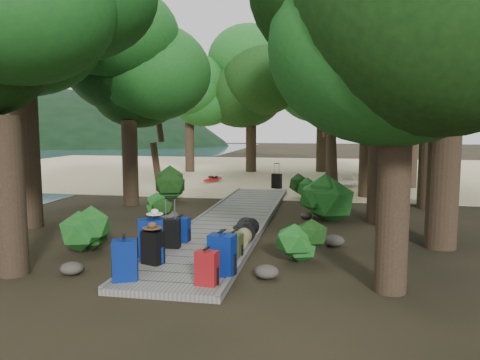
% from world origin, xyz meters
% --- Properties ---
extents(ground, '(120.00, 120.00, 0.00)m').
position_xyz_m(ground, '(0.00, 0.00, 0.00)').
color(ground, '#2E2617').
rests_on(ground, ground).
extents(sand_beach, '(40.00, 22.00, 0.02)m').
position_xyz_m(sand_beach, '(0.00, 16.00, 0.01)').
color(sand_beach, '#D2B88E').
rests_on(sand_beach, ground).
extents(distant_hill, '(32.00, 16.00, 12.00)m').
position_xyz_m(distant_hill, '(-40.00, 48.00, 0.00)').
color(distant_hill, black).
rests_on(distant_hill, ground).
extents(boardwalk, '(2.00, 12.00, 0.12)m').
position_xyz_m(boardwalk, '(0.00, 1.00, 0.06)').
color(boardwalk, slate).
rests_on(boardwalk, ground).
extents(backpack_left_a, '(0.49, 0.43, 0.77)m').
position_xyz_m(backpack_left_a, '(-0.75, -4.54, 0.50)').
color(backpack_left_a, navy).
rests_on(backpack_left_a, boardwalk).
extents(backpack_left_b, '(0.44, 0.38, 0.69)m').
position_xyz_m(backpack_left_b, '(-0.63, -3.56, 0.46)').
color(backpack_left_b, black).
rests_on(backpack_left_b, boardwalk).
extents(backpack_left_c, '(0.57, 0.49, 0.88)m').
position_xyz_m(backpack_left_c, '(-0.78, -3.29, 0.56)').
color(backpack_left_c, navy).
rests_on(backpack_left_c, boardwalk).
extents(backpack_left_d, '(0.40, 0.29, 0.60)m').
position_xyz_m(backpack_left_d, '(-0.64, -1.82, 0.42)').
color(backpack_left_d, navy).
rests_on(backpack_left_d, boardwalk).
extents(backpack_right_a, '(0.37, 0.29, 0.62)m').
position_xyz_m(backpack_right_a, '(0.66, -4.51, 0.43)').
color(backpack_right_a, maroon).
rests_on(backpack_right_a, boardwalk).
extents(backpack_right_b, '(0.49, 0.38, 0.79)m').
position_xyz_m(backpack_right_b, '(0.80, -3.97, 0.52)').
color(backpack_right_b, navy).
rests_on(backpack_right_b, boardwalk).
extents(backpack_right_c, '(0.43, 0.33, 0.67)m').
position_xyz_m(backpack_right_c, '(0.66, -3.47, 0.46)').
color(backpack_right_c, navy).
rests_on(backpack_right_c, boardwalk).
extents(backpack_right_d, '(0.38, 0.31, 0.51)m').
position_xyz_m(backpack_right_d, '(0.77, -2.80, 0.38)').
color(backpack_right_d, '#323C17').
rests_on(backpack_right_d, boardwalk).
extents(duffel_right_khaki, '(0.60, 0.69, 0.39)m').
position_xyz_m(duffel_right_khaki, '(0.67, -2.12, 0.31)').
color(duffel_right_khaki, olive).
rests_on(duffel_right_khaki, boardwalk).
extents(duffel_right_black, '(0.55, 0.77, 0.44)m').
position_xyz_m(duffel_right_black, '(0.77, -1.39, 0.34)').
color(duffel_right_black, black).
rests_on(duffel_right_black, boardwalk).
extents(suitcase_on_boardwalk, '(0.41, 0.25, 0.62)m').
position_xyz_m(suitcase_on_boardwalk, '(-0.68, -2.39, 0.43)').
color(suitcase_on_boardwalk, black).
rests_on(suitcase_on_boardwalk, boardwalk).
extents(lone_suitcase_on_sand, '(0.46, 0.35, 0.63)m').
position_xyz_m(lone_suitcase_on_sand, '(0.47, 8.16, 0.34)').
color(lone_suitcase_on_sand, black).
rests_on(lone_suitcase_on_sand, sand_beach).
extents(hat_brown, '(0.37, 0.37, 0.11)m').
position_xyz_m(hat_brown, '(-0.62, -3.59, 0.87)').
color(hat_brown, '#51351E').
rests_on(hat_brown, backpack_left_b).
extents(hat_white, '(0.33, 0.33, 0.11)m').
position_xyz_m(hat_white, '(-0.70, -3.22, 1.05)').
color(hat_white, silver).
rests_on(hat_white, backpack_left_c).
extents(kayak, '(1.75, 3.58, 0.35)m').
position_xyz_m(kayak, '(-2.77, 9.92, 0.20)').
color(kayak, '#BA0F11').
rests_on(kayak, sand_beach).
extents(sun_lounger, '(1.09, 1.78, 0.55)m').
position_xyz_m(sun_lounger, '(3.48, 9.31, 0.29)').
color(sun_lounger, silver).
rests_on(sun_lounger, sand_beach).
extents(tree_right_a, '(4.46, 4.46, 7.43)m').
position_xyz_m(tree_right_a, '(3.61, -3.94, 3.72)').
color(tree_right_a, black).
rests_on(tree_right_a, ground).
extents(tree_right_b, '(5.42, 5.42, 9.68)m').
position_xyz_m(tree_right_b, '(5.07, -0.86, 4.84)').
color(tree_right_b, black).
rests_on(tree_right_b, ground).
extents(tree_right_c, '(4.91, 4.91, 8.50)m').
position_xyz_m(tree_right_c, '(3.98, 1.71, 4.25)').
color(tree_right_c, black).
rests_on(tree_right_c, ground).
extents(tree_right_d, '(6.66, 6.66, 12.22)m').
position_xyz_m(tree_right_d, '(5.93, 4.38, 6.11)').
color(tree_right_d, black).
rests_on(tree_right_d, ground).
extents(tree_right_e, '(5.60, 5.60, 10.09)m').
position_xyz_m(tree_right_e, '(4.11, 6.46, 5.04)').
color(tree_right_e, black).
rests_on(tree_right_e, ground).
extents(tree_right_f, '(4.95, 4.95, 8.84)m').
position_xyz_m(tree_right_f, '(6.10, 9.50, 4.42)').
color(tree_right_f, black).
rests_on(tree_right_f, ground).
extents(tree_left_a, '(4.56, 4.56, 7.59)m').
position_xyz_m(tree_left_a, '(-3.03, -4.28, 3.80)').
color(tree_left_a, black).
rests_on(tree_left_a, ground).
extents(tree_left_b, '(5.53, 5.53, 9.96)m').
position_xyz_m(tree_left_b, '(-5.26, -0.57, 4.98)').
color(tree_left_b, black).
rests_on(tree_left_b, ground).
extents(tree_left_c, '(4.35, 4.35, 7.56)m').
position_xyz_m(tree_left_c, '(-4.00, 3.17, 3.78)').
color(tree_left_c, black).
rests_on(tree_left_c, ground).
extents(tree_back_a, '(5.03, 5.03, 8.71)m').
position_xyz_m(tree_back_a, '(-1.78, 15.20, 4.36)').
color(tree_back_a, black).
rests_on(tree_back_a, ground).
extents(tree_back_b, '(5.59, 5.59, 9.99)m').
position_xyz_m(tree_back_b, '(2.30, 16.02, 4.99)').
color(tree_back_b, black).
rests_on(tree_back_b, ground).
extents(tree_back_c, '(5.06, 5.06, 9.11)m').
position_xyz_m(tree_back_c, '(4.83, 15.05, 4.56)').
color(tree_back_c, black).
rests_on(tree_back_c, ground).
extents(tree_back_d, '(4.55, 4.55, 7.58)m').
position_xyz_m(tree_back_d, '(-5.30, 14.56, 3.79)').
color(tree_back_d, black).
rests_on(tree_back_d, ground).
extents(palm_right_a, '(4.71, 4.71, 8.03)m').
position_xyz_m(palm_right_a, '(2.98, 5.54, 4.01)').
color(palm_right_a, '#174513').
rests_on(palm_right_a, ground).
extents(palm_right_b, '(4.64, 4.64, 8.96)m').
position_xyz_m(palm_right_b, '(4.78, 10.74, 4.48)').
color(palm_right_b, '#174513').
rests_on(palm_right_b, ground).
extents(palm_right_c, '(3.95, 3.95, 6.29)m').
position_xyz_m(palm_right_c, '(2.88, 12.19, 3.14)').
color(palm_right_c, '#174513').
rests_on(palm_right_c, ground).
extents(palm_left_a, '(3.83, 3.83, 6.09)m').
position_xyz_m(palm_left_a, '(-4.47, 6.64, 3.05)').
color(palm_left_a, '#174513').
rests_on(palm_left_a, ground).
extents(rock_left_a, '(0.42, 0.38, 0.23)m').
position_xyz_m(rock_left_a, '(-1.98, -4.10, 0.12)').
color(rock_left_a, '#4C473F').
rests_on(rock_left_a, ground).
extents(rock_left_b, '(0.41, 0.37, 0.23)m').
position_xyz_m(rock_left_b, '(-2.94, -1.56, 0.11)').
color(rock_left_b, '#4C473F').
rests_on(rock_left_b, ground).
extents(rock_left_c, '(0.57, 0.51, 0.31)m').
position_xyz_m(rock_left_c, '(-1.83, 0.80, 0.16)').
color(rock_left_c, '#4C473F').
rests_on(rock_left_c, ground).
extents(rock_left_d, '(0.29, 0.26, 0.16)m').
position_xyz_m(rock_left_d, '(-2.58, 2.88, 0.08)').
color(rock_left_d, '#4C473F').
rests_on(rock_left_d, ground).
extents(rock_right_a, '(0.44, 0.40, 0.24)m').
position_xyz_m(rock_right_a, '(1.54, -3.67, 0.12)').
color(rock_right_a, '#4C473F').
rests_on(rock_right_a, ground).
extents(rock_right_b, '(0.47, 0.43, 0.26)m').
position_xyz_m(rock_right_b, '(2.74, -1.19, 0.13)').
color(rock_right_b, '#4C473F').
rests_on(rock_right_b, ground).
extents(rock_right_c, '(0.35, 0.32, 0.19)m').
position_xyz_m(rock_right_c, '(2.00, 1.86, 0.10)').
color(rock_right_c, '#4C473F').
rests_on(rock_right_c, ground).
extents(shrub_left_a, '(1.04, 1.04, 0.93)m').
position_xyz_m(shrub_left_a, '(-2.40, -2.60, 0.47)').
color(shrub_left_a, '#18511C').
rests_on(shrub_left_a, ground).
extents(shrub_left_b, '(0.87, 0.87, 0.78)m').
position_xyz_m(shrub_left_b, '(-2.11, 0.83, 0.39)').
color(shrub_left_b, '#18511C').
rests_on(shrub_left_b, ground).
extents(shrub_left_c, '(1.35, 1.35, 1.22)m').
position_xyz_m(shrub_left_c, '(-3.07, 4.22, 0.61)').
color(shrub_left_c, '#18511C').
rests_on(shrub_left_c, ground).
extents(shrub_right_a, '(0.90, 0.90, 0.81)m').
position_xyz_m(shrub_right_a, '(2.10, -2.47, 0.41)').
color(shrub_right_a, '#18511C').
rests_on(shrub_right_a, ground).
extents(shrub_right_b, '(1.48, 1.48, 1.33)m').
position_xyz_m(shrub_right_b, '(2.54, 1.92, 0.67)').
color(shrub_right_b, '#18511C').
rests_on(shrub_right_b, ground).
extents(shrub_right_c, '(0.90, 0.90, 0.81)m').
position_xyz_m(shrub_right_c, '(1.70, 5.61, 0.40)').
color(shrub_right_c, '#18511C').
rests_on(shrub_right_c, ground).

